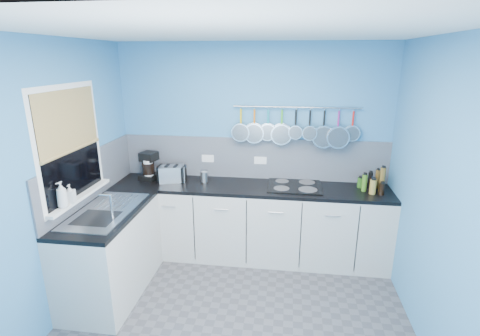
% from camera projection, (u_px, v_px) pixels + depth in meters
% --- Properties ---
extents(floor, '(3.20, 3.00, 0.02)m').
position_uv_depth(floor, '(234.00, 323.00, 3.30)').
color(floor, '#47474C').
rests_on(floor, ground).
extents(ceiling, '(3.20, 3.00, 0.02)m').
position_uv_depth(ceiling, '(233.00, 30.00, 2.55)').
color(ceiling, white).
rests_on(ceiling, ground).
extents(wall_back, '(3.20, 0.02, 2.50)m').
position_uv_depth(wall_back, '(253.00, 150.00, 4.36)').
color(wall_back, teal).
rests_on(wall_back, ground).
extents(wall_front, '(3.20, 0.02, 2.50)m').
position_uv_depth(wall_front, '(178.00, 327.00, 1.50)').
color(wall_front, teal).
rests_on(wall_front, ground).
extents(wall_left, '(0.02, 3.00, 2.50)m').
position_uv_depth(wall_left, '(51.00, 186.00, 3.14)').
color(wall_left, teal).
rests_on(wall_left, ground).
extents(wall_right, '(0.02, 3.00, 2.50)m').
position_uv_depth(wall_right, '(444.00, 206.00, 2.72)').
color(wall_right, teal).
rests_on(wall_right, ground).
extents(backsplash_back, '(3.20, 0.02, 0.50)m').
position_uv_depth(backsplash_back, '(252.00, 158.00, 4.36)').
color(backsplash_back, slate).
rests_on(backsplash_back, wall_back).
extents(backsplash_left, '(0.02, 1.80, 0.50)m').
position_uv_depth(backsplash_left, '(91.00, 175.00, 3.73)').
color(backsplash_left, slate).
rests_on(backsplash_left, wall_left).
extents(cabinet_run_back, '(3.20, 0.60, 0.86)m').
position_uv_depth(cabinet_run_back, '(249.00, 223.00, 4.30)').
color(cabinet_run_back, '#BCB8B1').
rests_on(cabinet_run_back, ground).
extents(worktop_back, '(3.20, 0.60, 0.04)m').
position_uv_depth(worktop_back, '(250.00, 187.00, 4.17)').
color(worktop_back, black).
rests_on(worktop_back, cabinet_run_back).
extents(cabinet_run_left, '(0.60, 1.20, 0.86)m').
position_uv_depth(cabinet_run_left, '(111.00, 254.00, 3.62)').
color(cabinet_run_left, '#BCB8B1').
rests_on(cabinet_run_left, ground).
extents(worktop_left, '(0.60, 1.20, 0.04)m').
position_uv_depth(worktop_left, '(106.00, 213.00, 3.49)').
color(worktop_left, black).
rests_on(worktop_left, cabinet_run_left).
extents(window_frame, '(0.01, 1.00, 1.10)m').
position_uv_depth(window_frame, '(70.00, 145.00, 3.33)').
color(window_frame, white).
rests_on(window_frame, wall_left).
extents(window_glass, '(0.01, 0.90, 1.00)m').
position_uv_depth(window_glass, '(71.00, 145.00, 3.33)').
color(window_glass, black).
rests_on(window_glass, wall_left).
extents(bamboo_blind, '(0.01, 0.90, 0.55)m').
position_uv_depth(bamboo_blind, '(68.00, 121.00, 3.26)').
color(bamboo_blind, tan).
rests_on(bamboo_blind, wall_left).
extents(window_sill, '(0.10, 0.98, 0.03)m').
position_uv_depth(window_sill, '(80.00, 197.00, 3.47)').
color(window_sill, white).
rests_on(window_sill, wall_left).
extents(sink_unit, '(0.50, 0.95, 0.01)m').
position_uv_depth(sink_unit, '(106.00, 210.00, 3.48)').
color(sink_unit, silver).
rests_on(sink_unit, worktop_left).
extents(mixer_tap, '(0.12, 0.08, 0.26)m').
position_uv_depth(mixer_tap, '(111.00, 207.00, 3.25)').
color(mixer_tap, silver).
rests_on(mixer_tap, worktop_left).
extents(socket_left, '(0.15, 0.01, 0.09)m').
position_uv_depth(socket_left, '(208.00, 158.00, 4.43)').
color(socket_left, white).
rests_on(socket_left, backsplash_back).
extents(socket_right, '(0.15, 0.01, 0.09)m').
position_uv_depth(socket_right, '(260.00, 160.00, 4.35)').
color(socket_right, white).
rests_on(socket_right, backsplash_back).
extents(pot_rail, '(1.45, 0.02, 0.02)m').
position_uv_depth(pot_rail, '(296.00, 107.00, 4.08)').
color(pot_rail, silver).
rests_on(pot_rail, wall_back).
extents(soap_bottle_a, '(0.11, 0.11, 0.24)m').
position_uv_depth(soap_bottle_a, '(62.00, 195.00, 3.16)').
color(soap_bottle_a, white).
rests_on(soap_bottle_a, window_sill).
extents(soap_bottle_b, '(0.09, 0.09, 0.17)m').
position_uv_depth(soap_bottle_b, '(70.00, 194.00, 3.28)').
color(soap_bottle_b, white).
rests_on(soap_bottle_b, window_sill).
extents(paper_towel, '(0.14, 0.14, 0.25)m').
position_uv_depth(paper_towel, '(149.00, 170.00, 4.32)').
color(paper_towel, white).
rests_on(paper_towel, worktop_back).
extents(coffee_maker, '(0.23, 0.25, 0.33)m').
position_uv_depth(coffee_maker, '(149.00, 166.00, 4.34)').
color(coffee_maker, black).
rests_on(coffee_maker, worktop_back).
extents(toaster, '(0.34, 0.25, 0.19)m').
position_uv_depth(toaster, '(172.00, 174.00, 4.28)').
color(toaster, silver).
rests_on(toaster, worktop_back).
extents(canister, '(0.09, 0.09, 0.13)m').
position_uv_depth(canister, '(204.00, 177.00, 4.27)').
color(canister, silver).
rests_on(canister, worktop_back).
extents(hob, '(0.61, 0.53, 0.01)m').
position_uv_depth(hob, '(294.00, 186.00, 4.15)').
color(hob, black).
rests_on(hob, worktop_back).
extents(pan_0, '(0.22, 0.08, 0.41)m').
position_uv_depth(pan_0, '(241.00, 124.00, 4.21)').
color(pan_0, silver).
rests_on(pan_0, pot_rail).
extents(pan_1, '(0.24, 0.06, 0.43)m').
position_uv_depth(pan_1, '(254.00, 125.00, 4.19)').
color(pan_1, silver).
rests_on(pan_1, pot_rail).
extents(pan_2, '(0.20, 0.05, 0.39)m').
position_uv_depth(pan_2, '(268.00, 124.00, 4.17)').
color(pan_2, silver).
rests_on(pan_2, pot_rail).
extents(pan_3, '(0.25, 0.06, 0.44)m').
position_uv_depth(pan_3, '(282.00, 126.00, 4.15)').
color(pan_3, silver).
rests_on(pan_3, pot_rail).
extents(pan_4, '(0.16, 0.12, 0.35)m').
position_uv_depth(pan_4, '(296.00, 123.00, 4.12)').
color(pan_4, silver).
rests_on(pan_4, pot_rail).
extents(pan_5, '(0.17, 0.12, 0.36)m').
position_uv_depth(pan_5, '(310.00, 124.00, 4.10)').
color(pan_5, silver).
rests_on(pan_5, pot_rail).
extents(pan_6, '(0.26, 0.10, 0.45)m').
position_uv_depth(pan_6, '(324.00, 128.00, 4.09)').
color(pan_6, silver).
rests_on(pan_6, pot_rail).
extents(pan_7, '(0.26, 0.11, 0.45)m').
position_uv_depth(pan_7, '(338.00, 128.00, 4.07)').
color(pan_7, silver).
rests_on(pan_7, pot_rail).
extents(pan_8, '(0.18, 0.06, 0.37)m').
position_uv_depth(pan_8, '(353.00, 125.00, 4.04)').
color(pan_8, silver).
rests_on(pan_8, pot_rail).
extents(condiment_0, '(0.05, 0.05, 0.21)m').
position_uv_depth(condiment_0, '(377.00, 179.00, 4.07)').
color(condiment_0, brown).
rests_on(condiment_0, worktop_back).
extents(condiment_1, '(0.05, 0.05, 0.19)m').
position_uv_depth(condiment_1, '(370.00, 181.00, 4.06)').
color(condiment_1, black).
rests_on(condiment_1, worktop_back).
extents(condiment_2, '(0.07, 0.07, 0.11)m').
position_uv_depth(condiment_2, '(361.00, 183.00, 4.10)').
color(condiment_2, '#265919').
rests_on(condiment_2, worktop_back).
extents(condiment_3, '(0.06, 0.06, 0.28)m').
position_uv_depth(condiment_3, '(382.00, 180.00, 3.94)').
color(condiment_3, brown).
rests_on(condiment_3, worktop_back).
extents(condiment_4, '(0.07, 0.07, 0.13)m').
position_uv_depth(condiment_4, '(373.00, 185.00, 4.00)').
color(condiment_4, '#4C190C').
rests_on(condiment_4, worktop_back).
extents(condiment_5, '(0.06, 0.06, 0.19)m').
position_uv_depth(condiment_5, '(364.00, 183.00, 3.98)').
color(condiment_5, '#3F721E').
rests_on(condiment_5, worktop_back).
extents(condiment_6, '(0.06, 0.06, 0.13)m').
position_uv_depth(condiment_6, '(382.00, 189.00, 3.87)').
color(condiment_6, black).
rests_on(condiment_6, worktop_back).
extents(condiment_7, '(0.07, 0.07, 0.16)m').
position_uv_depth(condiment_7, '(373.00, 187.00, 3.90)').
color(condiment_7, olive).
rests_on(condiment_7, worktop_back).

